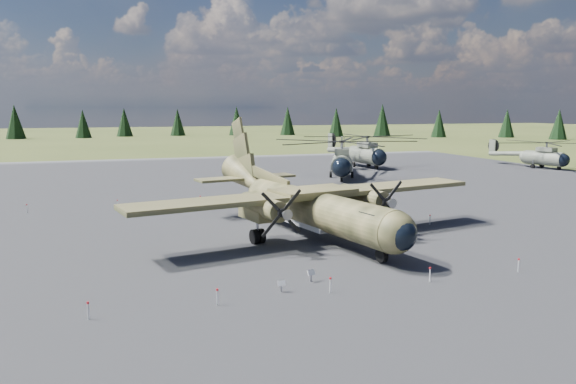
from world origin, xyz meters
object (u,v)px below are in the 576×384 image
object	(u,v)px
transport_plane	(306,201)
helicopter_near	(342,152)
helicopter_mid	(365,145)
helicopter_far	(544,150)

from	to	relation	value
transport_plane	helicopter_near	size ratio (longest dim) A/B	1.04
helicopter_near	helicopter_mid	world-z (taller)	helicopter_near
transport_plane	helicopter_near	bearing A→B (deg)	50.34
helicopter_mid	helicopter_far	xyz separation A→B (m)	(26.34, -10.18, -0.64)
helicopter_near	helicopter_far	xyz separation A→B (m)	(35.75, 1.92, -0.70)
helicopter_near	helicopter_far	world-z (taller)	helicopter_near
helicopter_mid	helicopter_near	bearing A→B (deg)	-133.77
helicopter_mid	helicopter_far	size ratio (longest dim) A/B	1.17
helicopter_near	helicopter_far	size ratio (longest dim) A/B	1.28
helicopter_near	helicopter_mid	size ratio (longest dim) A/B	1.09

